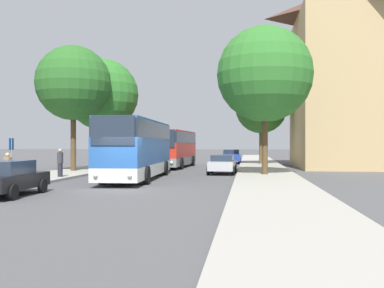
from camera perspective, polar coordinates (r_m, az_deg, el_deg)
name	(u,v)px	position (r m, az deg, el deg)	size (l,w,h in m)	color
ground_plane	(127,189)	(21.88, -8.20, -5.67)	(300.00, 300.00, 0.00)	#4C4C4F
sidewalk_right	(275,189)	(21.15, 10.52, -5.66)	(4.00, 120.00, 0.15)	#A39E93
building_right_background	(377,70)	(44.58, 22.47, 8.65)	(14.41, 12.92, 17.70)	tan
bus_front	(137,148)	(27.57, -6.94, -0.54)	(3.00, 11.83, 3.56)	silver
bus_middle	(173,148)	(40.95, -2.39, -0.51)	(3.11, 10.49, 3.33)	gray
parked_car_left_curb	(7,178)	(20.11, -22.46, -3.99)	(2.13, 4.30, 1.47)	black
parked_car_right_near	(222,164)	(32.14, 3.86, -2.54)	(1.99, 3.97, 1.36)	#B7B7BC
parked_car_right_far	(231,156)	(49.57, 4.97, -1.54)	(2.31, 4.76, 1.52)	#233D9E
bus_stop_sign	(11,155)	(24.65, -21.97, -1.25)	(0.08, 0.45, 2.36)	gray
pedestrian_waiting_near	(60,163)	(28.65, -16.40, -2.28)	(0.36, 0.36, 1.72)	#23232D
pedestrian_waiting_far	(8,169)	(23.34, -22.38, -2.97)	(0.36, 0.36, 1.60)	#23232D
tree_left_near	(103,95)	(38.30, -11.29, 6.17)	(5.94, 5.94, 9.09)	#47331E
tree_left_far	(73,83)	(35.11, -14.84, 7.47)	(5.61, 5.61, 9.39)	#513D23
tree_right_near	(261,108)	(46.08, 8.77, 4.56)	(5.19, 5.19, 8.26)	brown
tree_right_mid	(265,74)	(30.50, 9.23, 8.74)	(6.37, 6.37, 9.83)	#513D23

